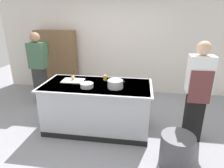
% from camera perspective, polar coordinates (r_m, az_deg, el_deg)
% --- Properties ---
extents(ground_plane, '(10.00, 10.00, 0.00)m').
position_cam_1_polar(ground_plane, '(3.91, -4.17, -12.62)').
color(ground_plane, gray).
extents(back_wall, '(6.40, 0.12, 3.00)m').
position_cam_1_polar(back_wall, '(5.40, 0.44, 13.51)').
color(back_wall, silver).
rests_on(back_wall, ground_plane).
extents(counter_island, '(1.98, 0.98, 0.90)m').
position_cam_1_polar(counter_island, '(3.68, -4.35, -6.50)').
color(counter_island, '#B7BABF').
rests_on(counter_island, ground_plane).
extents(cutting_board, '(0.40, 0.28, 0.02)m').
position_cam_1_polar(cutting_board, '(3.74, -11.38, 0.96)').
color(cutting_board, silver).
rests_on(cutting_board, counter_island).
extents(onion, '(0.08, 0.08, 0.08)m').
position_cam_1_polar(onion, '(3.74, -11.43, 1.77)').
color(onion, tan).
rests_on(onion, cutting_board).
extents(stock_pot, '(0.33, 0.27, 0.14)m').
position_cam_1_polar(stock_pot, '(3.31, 0.97, -0.00)').
color(stock_pot, '#B7BABF').
rests_on(stock_pot, counter_island).
extents(mixing_bowl, '(0.23, 0.23, 0.08)m').
position_cam_1_polar(mixing_bowl, '(3.37, -7.43, -0.38)').
color(mixing_bowl, '#B7BABF').
rests_on(mixing_bowl, counter_island).
extents(juice_cup, '(0.07, 0.07, 0.10)m').
position_cam_1_polar(juice_cup, '(3.71, -2.08, 1.86)').
color(juice_cup, yellow).
rests_on(juice_cup, counter_island).
extents(trash_bin, '(0.47, 0.47, 0.50)m').
position_cam_1_polar(trash_bin, '(3.08, 18.45, -18.14)').
color(trash_bin, '#4C4C51').
rests_on(trash_bin, ground_plane).
extents(person_chef, '(0.38, 0.25, 1.72)m').
position_cam_1_polar(person_chef, '(3.46, 23.84, -1.90)').
color(person_chef, black).
rests_on(person_chef, ground_plane).
extents(person_guest, '(0.38, 0.24, 1.72)m').
position_cam_1_polar(person_guest, '(4.90, -20.75, 4.56)').
color(person_guest, '#2D2D2D').
rests_on(person_guest, ground_plane).
extents(bookshelf, '(1.10, 0.31, 1.70)m').
position_cam_1_polar(bookshelf, '(5.66, -15.83, 6.39)').
color(bookshelf, brown).
rests_on(bookshelf, ground_plane).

